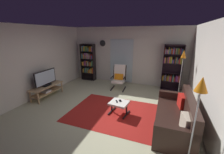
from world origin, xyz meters
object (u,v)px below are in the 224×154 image
at_px(television, 46,78).
at_px(bookshelf_near_sofa, 172,66).
at_px(cell_phone, 120,101).
at_px(tv_remote, 117,101).
at_px(ottoman, 119,104).
at_px(floor_lamp_by_sofa, 200,95).
at_px(wall_clock, 103,43).
at_px(leather_sofa, 176,117).
at_px(lounge_armchair, 119,77).
at_px(tv_stand, 47,89).
at_px(floor_lamp_by_shelf, 183,61).
at_px(bookshelf_near_tv, 88,61).

height_order(television, bookshelf_near_sofa, bookshelf_near_sofa).
relative_size(bookshelf_near_sofa, cell_phone, 13.46).
height_order(television, tv_remote, television).
bearing_deg(ottoman, floor_lamp_by_sofa, -34.75).
height_order(television, ottoman, television).
relative_size(cell_phone, wall_clock, 0.48).
height_order(leather_sofa, wall_clock, wall_clock).
height_order(bookshelf_near_sofa, cell_phone, bookshelf_near_sofa).
bearing_deg(ottoman, lounge_armchair, 108.21).
height_order(television, floor_lamp_by_sofa, floor_lamp_by_sofa).
xyz_separation_m(television, lounge_armchair, (2.25, 1.79, -0.19)).
distance_m(tv_stand, floor_lamp_by_shelf, 5.00).
xyz_separation_m(television, wall_clock, (1.14, 2.61, 1.13)).
bearing_deg(wall_clock, leather_sofa, -41.74).
bearing_deg(lounge_armchair, bookshelf_near_tv, 160.09).
height_order(tv_remote, cell_phone, tv_remote).
distance_m(television, ottoman, 2.93).
height_order(television, floor_lamp_by_shelf, floor_lamp_by_shelf).
bearing_deg(floor_lamp_by_sofa, leather_sofa, 99.66).
distance_m(bookshelf_near_sofa, cell_phone, 2.99).
bearing_deg(leather_sofa, tv_stand, 175.74).
xyz_separation_m(lounge_armchair, cell_phone, (0.66, -1.90, -0.15)).
xyz_separation_m(tv_stand, ottoman, (2.90, -0.19, 0.01)).
height_order(tv_remote, floor_lamp_by_sofa, floor_lamp_by_sofa).
height_order(tv_remote, wall_clock, wall_clock).
xyz_separation_m(bookshelf_near_tv, floor_lamp_by_sofa, (4.23, -3.85, 0.39)).
height_order(leather_sofa, floor_lamp_by_shelf, floor_lamp_by_shelf).
bearing_deg(floor_lamp_by_shelf, ottoman, -133.54).
relative_size(tv_remote, cell_phone, 1.03).
height_order(ottoman, floor_lamp_by_sofa, floor_lamp_by_sofa).
relative_size(television, lounge_armchair, 0.93).
height_order(ottoman, floor_lamp_by_shelf, floor_lamp_by_shelf).
height_order(tv_stand, ottoman, tv_stand).
distance_m(bookshelf_near_tv, floor_lamp_by_shelf, 4.32).
relative_size(television, floor_lamp_by_sofa, 0.57).
distance_m(leather_sofa, tv_remote, 1.63).
bearing_deg(floor_lamp_by_sofa, cell_phone, 143.33).
distance_m(bookshelf_near_tv, tv_remote, 3.65).
distance_m(cell_phone, floor_lamp_by_sofa, 2.35).
relative_size(bookshelf_near_tv, lounge_armchair, 1.77).
bearing_deg(lounge_armchair, leather_sofa, -44.08).
height_order(bookshelf_near_sofa, tv_remote, bookshelf_near_sofa).
distance_m(ottoman, floor_lamp_by_shelf, 2.70).
bearing_deg(floor_lamp_by_shelf, wall_clock, 163.72).
distance_m(bookshelf_near_tv, lounge_armchair, 2.02).
xyz_separation_m(television, leather_sofa, (4.44, -0.34, -0.41)).
bearing_deg(floor_lamp_by_sofa, lounge_armchair, 126.78).
bearing_deg(bookshelf_near_sofa, lounge_armchair, -162.60).
height_order(bookshelf_near_tv, floor_lamp_by_shelf, bookshelf_near_tv).
bearing_deg(cell_phone, lounge_armchair, 79.11).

